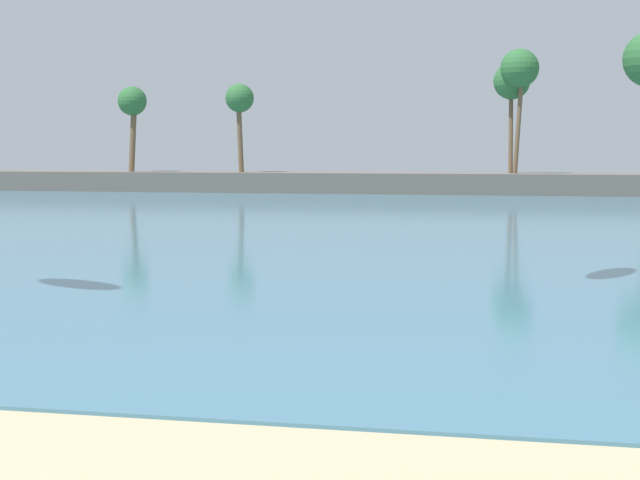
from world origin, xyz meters
name	(u,v)px	position (x,y,z in m)	size (l,w,h in m)	color
sea	(417,203)	(0.00, 63.19, 0.03)	(220.00, 109.04, 0.06)	teal
palm_headland	(456,164)	(1.91, 77.64, 2.60)	(87.47, 6.00, 13.32)	#605B54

